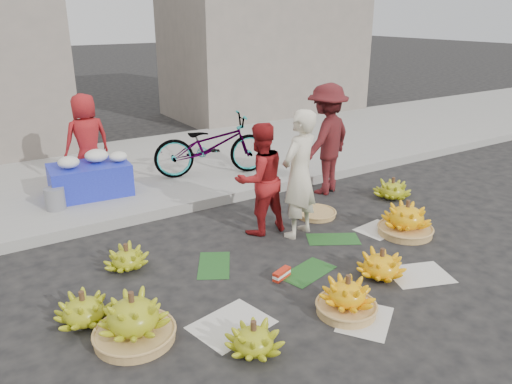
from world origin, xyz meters
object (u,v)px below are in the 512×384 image
banana_bunch_0 (133,319)px  banana_bunch_4 (406,219)px  bicycle (212,145)px  flower_table (91,177)px  vendor_cream (299,174)px

banana_bunch_0 → banana_bunch_4: 3.73m
banana_bunch_4 → bicycle: size_ratio=0.36×
flower_table → bicycle: 2.01m
banana_bunch_4 → flower_table: 4.56m
banana_bunch_0 → vendor_cream: (2.53, 1.00, 0.61)m
banana_bunch_0 → vendor_cream: size_ratio=0.50×
flower_table → bicycle: bicycle is taller
banana_bunch_4 → bicycle: (-1.11, 3.24, 0.42)m
banana_bunch_4 → flower_table: size_ratio=0.58×
banana_bunch_0 → vendor_cream: bearing=21.5°
banana_bunch_4 → flower_table: bearing=132.9°
vendor_cream → flower_table: (-1.91, 2.59, -0.42)m
vendor_cream → flower_table: vendor_cream is taller
vendor_cream → bicycle: 2.51m
banana_bunch_4 → flower_table: flower_table is taller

